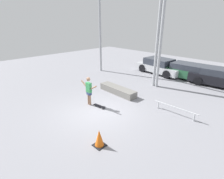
# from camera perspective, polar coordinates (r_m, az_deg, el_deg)

# --- Properties ---
(ground_plane) EXTENTS (36.00, 36.00, 0.00)m
(ground_plane) POSITION_cam_1_polar(r_m,az_deg,el_deg) (9.71, -4.47, -6.99)
(ground_plane) COLOR gray
(skateboarder) EXTENTS (1.40, 0.22, 1.70)m
(skateboarder) POSITION_cam_1_polar(r_m,az_deg,el_deg) (10.07, -7.58, 0.03)
(skateboarder) COLOR #8C664C
(skateboarder) RESTS_ON ground_plane
(skateboard) EXTENTS (0.84, 0.31, 0.08)m
(skateboard) POSITION_cam_1_polar(r_m,az_deg,el_deg) (10.09, -4.19, -5.40)
(skateboard) COLOR black
(skateboard) RESTS_ON ground_plane
(grind_box) EXTENTS (2.89, 0.79, 0.44)m
(grind_box) POSITION_cam_1_polar(r_m,az_deg,el_deg) (11.88, 1.88, -0.22)
(grind_box) COLOR slate
(grind_box) RESTS_ON ground_plane
(grind_rail) EXTENTS (2.41, 0.14, 0.43)m
(grind_rail) POSITION_cam_1_polar(r_m,az_deg,el_deg) (9.80, 19.96, -5.84)
(grind_rail) COLOR #B7BABF
(grind_rail) RESTS_ON ground_plane
(canopy_support_left) EXTENTS (6.53, 0.20, 6.74)m
(canopy_support_left) POSITION_cam_1_polar(r_m,az_deg,el_deg) (14.64, 4.67, 19.57)
(canopy_support_left) COLOR #A5A8AD
(canopy_support_left) RESTS_ON ground_plane
(canopy_support_right) EXTENTS (6.53, 0.20, 6.74)m
(canopy_support_right) POSITION_cam_1_polar(r_m,az_deg,el_deg) (11.60, 28.92, 16.58)
(canopy_support_right) COLOR #A5A8AD
(canopy_support_right) RESTS_ON ground_plane
(parked_car_silver) EXTENTS (4.57, 2.33, 1.37)m
(parked_car_silver) POSITION_cam_1_polar(r_m,az_deg,el_deg) (17.04, 15.27, 7.39)
(parked_car_silver) COLOR #B7BABF
(parked_car_silver) RESTS_ON ground_plane
(parked_car_green) EXTENTS (4.51, 2.09, 1.29)m
(parked_car_green) POSITION_cam_1_polar(r_m,az_deg,el_deg) (16.15, 23.73, 5.46)
(parked_car_green) COLOR #28603D
(parked_car_green) RESTS_ON ground_plane
(parked_car_black) EXTENTS (4.42, 2.24, 1.33)m
(parked_car_black) POSITION_cam_1_polar(r_m,az_deg,el_deg) (15.43, 31.85, 3.32)
(parked_car_black) COLOR black
(parked_car_black) RESTS_ON ground_plane
(traffic_cone) EXTENTS (0.45, 0.45, 0.72)m
(traffic_cone) POSITION_cam_1_polar(r_m,az_deg,el_deg) (7.11, -4.17, -15.55)
(traffic_cone) COLOR black
(traffic_cone) RESTS_ON ground_plane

